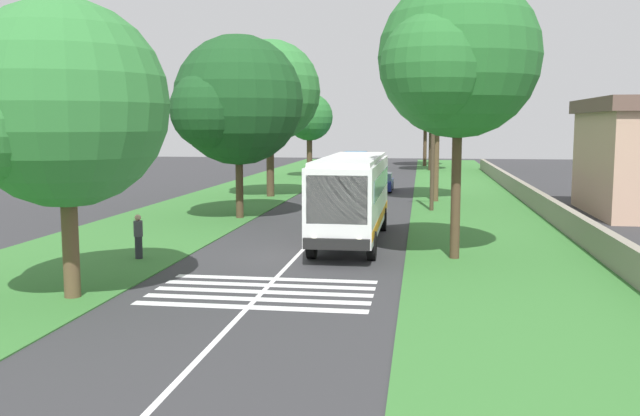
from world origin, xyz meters
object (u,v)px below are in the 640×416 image
Objects in this scene: roadside_tree_left_3 at (308,119)px; roadside_tree_left_1 at (237,104)px; coach_bus at (352,193)px; trailing_minibus_0 at (354,163)px; roadside_tree_left_0 at (268,94)px; pedestrian at (138,236)px; roadside_tree_right_3 at (435,73)px; roadside_tree_right_1 at (425,101)px; roadside_tree_right_2 at (455,62)px; trailing_car_1 at (381,183)px; utility_pole at (433,147)px; trailing_car_0 at (330,188)px; roadside_tree_right_0 at (429,108)px; roadside_tree_left_2 at (64,110)px.

roadside_tree_left_1 is at bearing -178.03° from roadside_tree_left_3.
coach_bus is 35.24m from trailing_minibus_0.
roadside_tree_left_0 reaches higher than pedestrian.
trailing_minibus_0 is 20.86m from roadside_tree_right_3.
roadside_tree_right_1 reaches higher than roadside_tree_right_2.
pedestrian is (-5.10, 7.62, -1.24)m from coach_bus.
roadside_tree_left_3 is (13.60, 7.91, 5.02)m from trailing_car_1.
pedestrian is at bearing 173.98° from trailing_minibus_0.
utility_pole reaches higher than trailing_car_1.
roadside_tree_right_3 reaches higher than trailing_minibus_0.
roadside_tree_right_3 is (-6.65, -3.85, 7.77)m from trailing_car_1.
trailing_minibus_0 is at bearing 21.24° from roadside_tree_right_3.
roadside_tree_right_0 is (29.66, -7.12, 6.27)m from trailing_car_0.
trailing_minibus_0 reaches higher than trailing_car_1.
roadside_tree_right_2 is 1.46× the size of utility_pole.
coach_bus is at bearing -157.01° from roadside_tree_left_0.
roadside_tree_left_1 is at bearing 132.28° from roadside_tree_right_3.
roadside_tree_left_0 is (-5.04, 7.67, 6.58)m from trailing_car_1.
roadside_tree_left_3 is 42.35m from pedestrian.
roadside_tree_left_2 is at bearing 179.00° from roadside_tree_left_1.
coach_bus is 23.42m from trailing_car_1.
pedestrian is at bearing 3.30° from roadside_tree_left_2.
roadside_tree_left_3 is 4.78× the size of pedestrian.
roadside_tree_left_3 is at bearing 0.74° from roadside_tree_left_0.
roadside_tree_right_3 is (-1.64, -7.17, 7.77)m from trailing_car_0.
pedestrian is (-53.12, 11.32, -6.03)m from roadside_tree_right_0.
roadside_tree_right_1 reaches higher than utility_pole.
roadside_tree_right_2 reaches higher than roadside_tree_left_1.
trailing_car_0 is 10.70m from roadside_tree_right_3.
roadside_tree_left_3 is 0.82× the size of roadside_tree_right_0.
roadside_tree_right_1 is (33.18, -3.28, 7.31)m from trailing_car_1.
trailing_car_1 is 0.44× the size of roadside_tree_right_0.
trailing_car_1 is at bearing 0.26° from coach_bus.
roadside_tree_right_3 reaches higher than coach_bus.
coach_bus is at bearing 175.59° from roadside_tree_right_0.
trailing_car_0 is at bearing 19.28° from roadside_tree_right_2.
roadside_tree_left_1 reaches higher than coach_bus.
roadside_tree_left_2 reaches higher than utility_pole.
roadside_tree_right_0 is at bearing 0.08° from roadside_tree_right_3.
trailing_minibus_0 is 23.37m from roadside_tree_right_1.
roadside_tree_left_2 is at bearing 123.79° from roadside_tree_right_2.
roadside_tree_left_1 reaches higher than roadside_tree_right_0.
roadside_tree_left_1 is at bearing -1.00° from roadside_tree_left_2.
roadside_tree_right_0 is at bearing -0.18° from utility_pole.
roadside_tree_right_3 is (19.88, 0.36, 1.03)m from roadside_tree_right_2.
trailing_car_0 is 19.82m from roadside_tree_left_3.
trailing_car_0 is 0.44× the size of roadside_tree_left_1.
trailing_minibus_0 is at bearing 15.66° from trailing_car_1.
coach_bus is 0.97× the size of roadside_tree_right_3.
roadside_tree_left_0 is 0.96× the size of roadside_tree_right_1.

